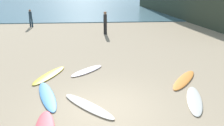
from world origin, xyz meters
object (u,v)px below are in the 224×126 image
object	(u,v)px
beachgoer_mid	(105,22)
surfboard_2	(87,71)
surfboard_1	(49,75)
surfboard_6	(47,96)
surfboard_0	(184,80)
surfboard_3	(194,100)
beachgoer_near	(31,17)
surfboard_5	(88,106)

from	to	relation	value
beachgoer_mid	surfboard_2	bearing A→B (deg)	-48.01
surfboard_1	beachgoer_mid	world-z (taller)	beachgoer_mid
surfboard_2	surfboard_6	size ratio (longest dim) A/B	0.76
surfboard_0	surfboard_2	size ratio (longest dim) A/B	1.26
surfboard_0	surfboard_1	world-z (taller)	surfboard_0
beachgoer_mid	surfboard_6	bearing A→B (deg)	-53.55
surfboard_3	beachgoer_near	distance (m)	17.63
surfboard_0	surfboard_5	xyz separation A→B (m)	(-4.18, -1.94, -0.00)
surfboard_0	surfboard_5	size ratio (longest dim) A/B	1.00
surfboard_0	surfboard_6	xyz separation A→B (m)	(-5.76, -1.06, -0.01)
surfboard_6	beachgoer_near	size ratio (longest dim) A/B	1.57
surfboard_6	surfboard_1	bearing A→B (deg)	78.41
surfboard_6	beachgoer_near	bearing A→B (deg)	86.73
surfboard_0	beachgoer_mid	world-z (taller)	beachgoer_mid
surfboard_2	surfboard_3	distance (m)	5.14
surfboard_2	surfboard_5	distance (m)	3.35
surfboard_1	surfboard_0	bearing A→B (deg)	-164.67
surfboard_0	surfboard_2	bearing A→B (deg)	19.45
surfboard_6	beachgoer_mid	distance (m)	10.90
surfboard_5	beachgoer_near	distance (m)	16.00
surfboard_1	surfboard_5	distance (m)	3.46
surfboard_2	surfboard_6	bearing A→B (deg)	-75.85
beachgoer_near	beachgoer_mid	xyz separation A→B (m)	(6.81, -3.53, 0.13)
surfboard_1	surfboard_2	size ratio (longest dim) A/B	1.20
surfboard_0	beachgoer_mid	size ratio (longest dim) A/B	1.35
surfboard_2	beachgoer_mid	xyz separation A→B (m)	(1.26, 8.05, 1.00)
surfboard_3	surfboard_5	world-z (taller)	surfboard_5
surfboard_5	beachgoer_near	bearing A→B (deg)	-112.11
surfboard_0	surfboard_1	size ratio (longest dim) A/B	1.05
surfboard_0	surfboard_3	size ratio (longest dim) A/B	1.10
surfboard_0	beachgoer_near	bearing A→B (deg)	-15.29
surfboard_5	beachgoer_near	world-z (taller)	beachgoer_near
surfboard_2	surfboard_1	bearing A→B (deg)	-121.44
surfboard_0	surfboard_3	bearing A→B (deg)	118.40
surfboard_1	beachgoer_near	distance (m)	12.64
surfboard_3	beachgoer_near	world-z (taller)	beachgoer_near
surfboard_2	surfboard_5	bearing A→B (deg)	-43.11
surfboard_3	beachgoer_mid	world-z (taller)	beachgoer_mid
surfboard_2	surfboard_0	bearing A→B (deg)	26.57
surfboard_5	beachgoer_near	xyz separation A→B (m)	(-5.69, 14.92, 0.87)
surfboard_3	surfboard_5	size ratio (longest dim) A/B	0.92
beachgoer_mid	beachgoer_near	bearing A→B (deg)	-156.53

